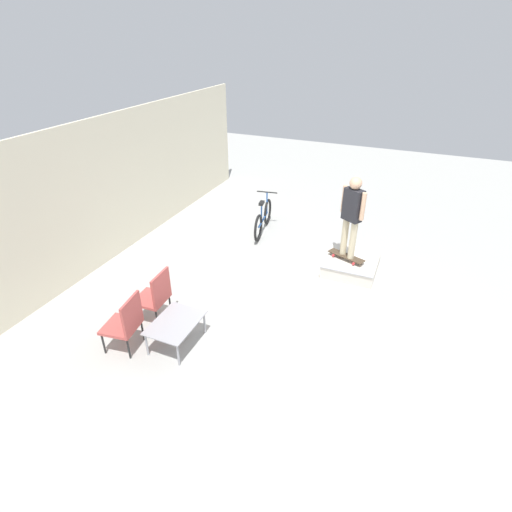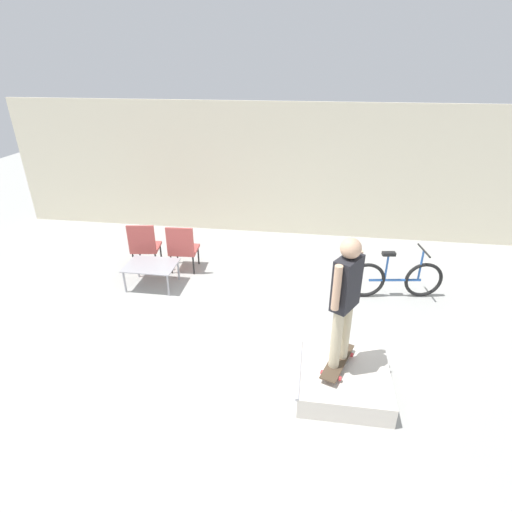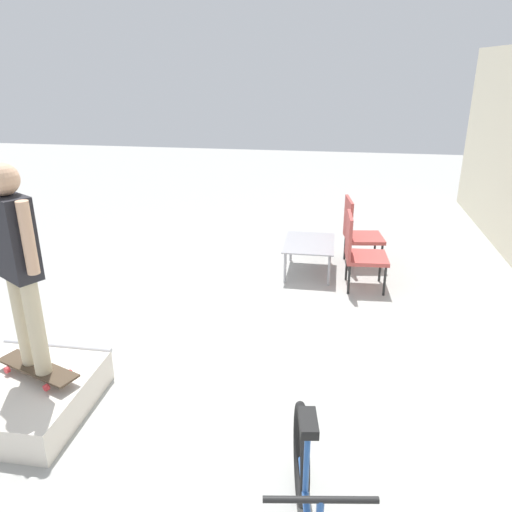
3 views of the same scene
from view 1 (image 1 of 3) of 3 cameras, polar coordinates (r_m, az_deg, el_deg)
ground_plane at (r=7.46m, az=5.97°, el=-7.45°), size 24.00×24.00×0.00m
house_wall_back at (r=8.83m, az=-22.15°, el=7.78°), size 12.00×0.06×3.00m
skate_ramp_box at (r=8.68m, az=13.41°, el=-1.18°), size 1.16×1.06×0.31m
skateboard_on_ramp at (r=8.50m, az=12.77°, el=-0.02°), size 0.46×0.81×0.07m
person_skater at (r=8.06m, az=13.57°, el=6.19°), size 0.37×0.50×1.69m
coffee_table at (r=6.58m, az=-11.43°, el=-9.55°), size 0.91×0.68×0.44m
patio_chair_left at (r=6.61m, az=-18.11°, el=-8.91°), size 0.59×0.59×0.98m
patio_chair_right at (r=7.07m, az=-14.18°, el=-5.40°), size 0.55×0.55×0.98m
bicycle at (r=9.98m, az=1.03°, el=5.36°), size 1.66×0.52×0.92m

